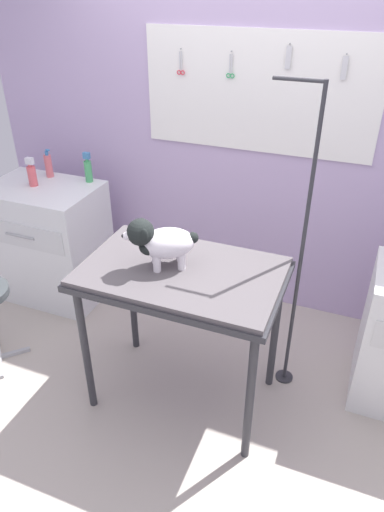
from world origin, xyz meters
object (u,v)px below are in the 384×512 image
grooming_table (182,284)px  counter_left (50,242)px  grooming_arm (298,265)px  dog (160,241)px  detangler_spray (88,169)px

grooming_table → counter_left: bearing=155.2°
grooming_arm → dog: grooming_arm is taller
grooming_arm → counter_left: bearing=171.9°
grooming_table → detangler_spray: (-1.09, 0.85, 0.18)m
grooming_arm → counter_left: (-1.91, 0.27, -0.40)m
grooming_table → dog: (-0.11, -0.02, 0.24)m
grooming_table → grooming_arm: grooming_arm is taller
grooming_table → dog: size_ratio=2.89×
grooming_table → dog: bearing=-172.2°
grooming_arm → counter_left: size_ratio=2.01×
counter_left → detangler_spray: (0.28, 0.22, 0.55)m
grooming_arm → detangler_spray: (-1.64, 0.49, 0.15)m
grooming_arm → dog: (-0.66, -0.37, 0.21)m
grooming_table → grooming_arm: (0.54, 0.36, 0.03)m
grooming_arm → detangler_spray: bearing=163.3°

